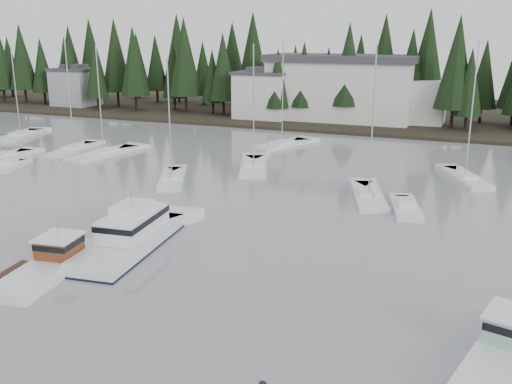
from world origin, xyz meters
TOP-DOWN VIEW (x-y plane):
  - far_shore_land at (0.00, 97.00)m, footprint 240.00×54.00m
  - conifer_treeline at (0.00, 86.00)m, footprint 200.00×22.00m
  - house_west at (-18.00, 79.00)m, footprint 9.54×7.42m
  - house_far_west at (-60.00, 81.00)m, footprint 8.48×7.42m
  - harbor_inn at (-2.96, 82.34)m, footprint 29.50×11.50m
  - lobster_boat_brown at (-6.73, 12.40)m, footprint 5.07×8.69m
  - cabin_cruiser_center at (-4.32, 18.25)m, footprint 4.95×12.04m
  - lobster_boat_teal at (20.54, 11.96)m, footprint 4.62×8.34m
  - sailboat_2 at (-5.65, 44.71)m, footprint 6.31×10.45m
  - sailboat_3 at (-11.40, 36.12)m, footprint 6.21×9.22m
  - sailboat_4 at (-36.13, 37.35)m, footprint 2.85×8.95m
  - sailboat_6 at (9.04, 37.39)m, footprint 5.42×9.97m
  - sailboat_7 at (17.10, 48.16)m, footprint 6.04×9.32m
  - sailboat_8 at (-25.82, 43.88)m, footprint 4.35×11.02m
  - sailboat_9 at (-7.02, 58.21)m, footprint 6.28×10.01m
  - sailboat_10 at (-45.51, 50.31)m, footprint 5.36×10.01m
  - sailboat_12 at (-31.15, 44.77)m, footprint 4.03×9.56m
  - runabout_0 at (-31.55, 34.05)m, footprint 3.55×5.97m
  - runabout_1 at (12.82, 34.86)m, footprint 3.85×7.08m

SIDE VIEW (x-z plane):
  - far_shore_land at x=0.00m, z-range -0.50..0.50m
  - conifer_treeline at x=0.00m, z-range -10.00..10.00m
  - sailboat_4 at x=-36.13m, z-range -6.19..6.32m
  - sailboat_8 at x=-25.82m, z-range -7.05..7.19m
  - sailboat_10 at x=-45.51m, z-range -6.67..6.81m
  - sailboat_2 at x=-5.65m, z-range -7.15..7.29m
  - sailboat_9 at x=-7.02m, z-range -7.19..7.34m
  - sailboat_3 at x=-11.40m, z-range -6.48..6.64m
  - sailboat_6 at x=9.04m, z-range -7.22..7.39m
  - sailboat_12 at x=-31.15m, z-range -7.35..7.53m
  - sailboat_7 at x=17.10m, z-range -7.39..7.58m
  - runabout_1 at x=12.82m, z-range -0.58..0.84m
  - runabout_0 at x=-31.55m, z-range -0.58..0.84m
  - lobster_boat_brown at x=-6.73m, z-range -1.60..2.54m
  - lobster_boat_teal at x=20.54m, z-range -1.67..2.72m
  - cabin_cruiser_center at x=-4.32m, z-range -1.76..3.27m
  - house_far_west at x=-60.00m, z-range 0.28..8.53m
  - house_west at x=-18.00m, z-range 0.28..9.03m
  - harbor_inn at x=-2.96m, z-range 0.33..11.23m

